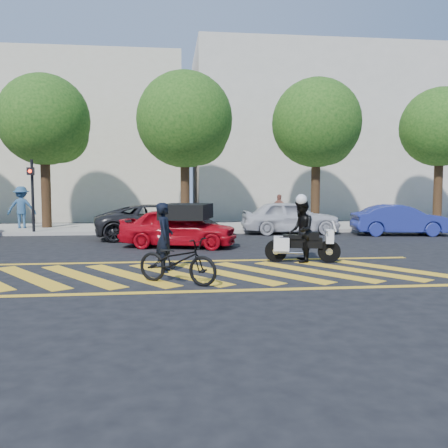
{
  "coord_description": "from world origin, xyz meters",
  "views": [
    {
      "loc": [
        -0.76,
        -11.02,
        2.04
      ],
      "look_at": [
        0.69,
        1.56,
        1.05
      ],
      "focal_mm": 38.0,
      "sensor_mm": 36.0,
      "label": 1
    }
  ],
  "objects": [
    {
      "name": "officer_moto",
      "position": [
        2.77,
        1.41,
        0.85
      ],
      "size": [
        0.81,
        0.95,
        1.71
      ],
      "primitive_type": "imported",
      "rotation": [
        0.0,
        0.0,
        -1.79
      ],
      "color": "black",
      "rests_on": "ground"
    },
    {
      "name": "building_right",
      "position": [
        9.0,
        21.0,
        5.5
      ],
      "size": [
        16.0,
        8.0,
        11.0
      ],
      "primitive_type": "cube",
      "color": "beige",
      "rests_on": "ground"
    },
    {
      "name": "building_left",
      "position": [
        -8.0,
        21.0,
        5.0
      ],
      "size": [
        16.0,
        8.0,
        10.0
      ],
      "primitive_type": "cube",
      "color": "beige",
      "rests_on": "ground"
    },
    {
      "name": "tree_far_right",
      "position": [
        13.13,
        12.06,
        4.94
      ],
      "size": [
        4.0,
        4.0,
        7.1
      ],
      "color": "black",
      "rests_on": "ground"
    },
    {
      "name": "crosswalk",
      "position": [
        -0.04,
        0.0,
        0.0
      ],
      "size": [
        12.33,
        4.0,
        0.01
      ],
      "color": "yellow",
      "rests_on": "ground"
    },
    {
      "name": "parked_mid_right",
      "position": [
        4.5,
        9.2,
        0.73
      ],
      "size": [
        4.34,
        1.91,
        1.45
      ],
      "primitive_type": "imported",
      "rotation": [
        0.0,
        0.0,
        1.52
      ],
      "color": "silver",
      "rests_on": "ground"
    },
    {
      "name": "pedestrian_right",
      "position": [
        4.62,
        11.83,
        0.92
      ],
      "size": [
        0.94,
        0.86,
        1.54
      ],
      "primitive_type": "imported",
      "rotation": [
        0.0,
        0.0,
        2.46
      ],
      "color": "#975544",
      "rests_on": "sidewalk"
    },
    {
      "name": "parked_right",
      "position": [
        8.96,
        8.02,
        0.65
      ],
      "size": [
        4.09,
        1.9,
        1.3
      ],
      "primitive_type": "imported",
      "rotation": [
        0.0,
        0.0,
        1.43
      ],
      "color": "navy",
      "rests_on": "ground"
    },
    {
      "name": "red_convertible",
      "position": [
        -0.46,
        5.04,
        0.67
      ],
      "size": [
        4.21,
        2.56,
        1.34
      ],
      "primitive_type": "imported",
      "rotation": [
        0.0,
        0.0,
        1.31
      ],
      "color": "red",
      "rests_on": "ground"
    },
    {
      "name": "parked_mid_left",
      "position": [
        -1.22,
        7.82,
        0.68
      ],
      "size": [
        5.1,
        2.79,
        1.36
      ],
      "primitive_type": "imported",
      "rotation": [
        0.0,
        0.0,
        1.69
      ],
      "color": "black",
      "rests_on": "ground"
    },
    {
      "name": "signal_pole",
      "position": [
        -6.5,
        9.74,
        1.92
      ],
      "size": [
        0.28,
        0.43,
        3.2
      ],
      "color": "black",
      "rests_on": "ground"
    },
    {
      "name": "tree_right",
      "position": [
        6.63,
        12.06,
        5.05
      ],
      "size": [
        4.4,
        4.4,
        7.41
      ],
      "color": "black",
      "rests_on": "ground"
    },
    {
      "name": "tree_center",
      "position": [
        0.13,
        12.06,
        5.1
      ],
      "size": [
        4.6,
        4.6,
        7.56
      ],
      "color": "black",
      "rests_on": "ground"
    },
    {
      "name": "ground",
      "position": [
        0.0,
        0.0,
        0.0
      ],
      "size": [
        90.0,
        90.0,
        0.0
      ],
      "primitive_type": "plane",
      "color": "black",
      "rests_on": "ground"
    },
    {
      "name": "pedestrian_left",
      "position": [
        -7.55,
        11.74,
        1.11
      ],
      "size": [
        1.32,
        0.86,
        1.92
      ],
      "primitive_type": "imported",
      "rotation": [
        0.0,
        0.0,
        3.27
      ],
      "color": "#2E557E",
      "rests_on": "sidewalk"
    },
    {
      "name": "police_motorcycle",
      "position": [
        2.79,
        1.42,
        0.49
      ],
      "size": [
        2.01,
        0.85,
        0.9
      ],
      "rotation": [
        0.0,
        0.0,
        -0.22
      ],
      "color": "black",
      "rests_on": "ground"
    },
    {
      "name": "officer_bike",
      "position": [
        -0.88,
        0.33,
        0.84
      ],
      "size": [
        0.43,
        0.63,
        1.67
      ],
      "primitive_type": "imported",
      "rotation": [
        0.0,
        0.0,
        1.51
      ],
      "color": "black",
      "rests_on": "ground"
    },
    {
      "name": "bicycle",
      "position": [
        -0.61,
        -1.09,
        0.49
      ],
      "size": [
        1.93,
        1.56,
        0.98
      ],
      "primitive_type": "imported",
      "rotation": [
        0.0,
        0.0,
        1.0
      ],
      "color": "black",
      "rests_on": "ground"
    },
    {
      "name": "tree_left",
      "position": [
        -6.37,
        12.06,
        4.99
      ],
      "size": [
        4.2,
        4.2,
        7.26
      ],
      "color": "black",
      "rests_on": "ground"
    },
    {
      "name": "sidewalk",
      "position": [
        0.0,
        12.0,
        0.07
      ],
      "size": [
        60.0,
        5.0,
        0.15
      ],
      "primitive_type": "cube",
      "color": "#9E998E",
      "rests_on": "ground"
    }
  ]
}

